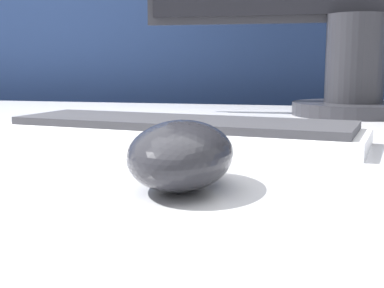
{
  "coord_description": "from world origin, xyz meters",
  "views": [
    {
      "loc": [
        0.1,
        -0.53,
        0.79
      ],
      "look_at": [
        0.02,
        -0.16,
        0.73
      ],
      "focal_mm": 50.0,
      "sensor_mm": 36.0,
      "label": 1
    }
  ],
  "objects": [
    {
      "name": "partition_panel",
      "position": [
        0.0,
        0.65,
        0.54
      ],
      "size": [
        5.0,
        0.03,
        1.09
      ],
      "color": "navy",
      "rests_on": "ground_plane"
    },
    {
      "name": "keyboard",
      "position": [
        -0.04,
        0.01,
        0.72
      ],
      "size": [
        0.39,
        0.17,
        0.02
      ],
      "rotation": [
        0.0,
        0.0,
        -0.16
      ],
      "color": "silver",
      "rests_on": "desk"
    },
    {
      "name": "computer_mouse_near",
      "position": [
        0.02,
        -0.19,
        0.73
      ],
      "size": [
        0.07,
        0.11,
        0.04
      ],
      "rotation": [
        0.0,
        0.0,
        0.05
      ],
      "color": "#232328",
      "rests_on": "desk"
    }
  ]
}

